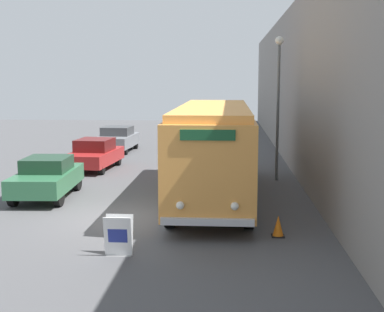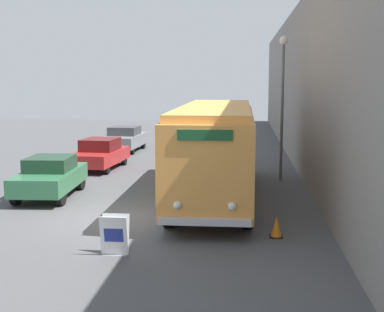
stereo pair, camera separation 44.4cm
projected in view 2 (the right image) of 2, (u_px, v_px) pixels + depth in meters
The scene contains 9 objects.
ground_plane at pixel (121, 218), 16.73m from camera, with size 80.00×80.00×0.00m, color #4C4C4F.
building_wall_right at pixel (300, 87), 25.40m from camera, with size 0.30×60.00×7.93m.
vintage_bus at pixel (216, 147), 19.43m from camera, with size 2.62×11.19×3.38m.
sign_board at pixel (115, 236), 13.21m from camera, with size 0.68×0.38×1.01m.
streetlamp at pixel (283, 87), 22.40m from camera, with size 0.36×0.36×6.10m.
parked_car_near at pixel (50, 176), 19.70m from camera, with size 2.03×4.18×1.49m.
parked_car_mid at pixel (100, 154), 25.89m from camera, with size 2.15×4.22×1.47m.
parked_car_far at pixel (124, 139), 32.29m from camera, with size 2.14×4.18×1.49m.
traffic_cone at pixel (276, 227), 14.70m from camera, with size 0.36×0.36×0.60m.
Camera 2 is at (3.78, -15.99, 4.32)m, focal length 50.00 mm.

